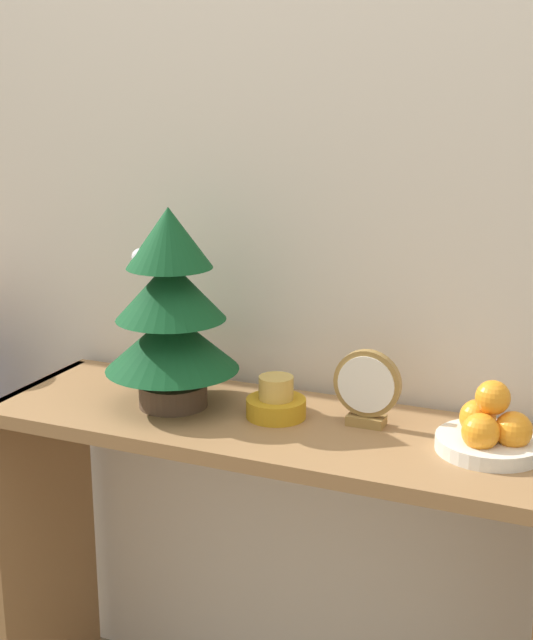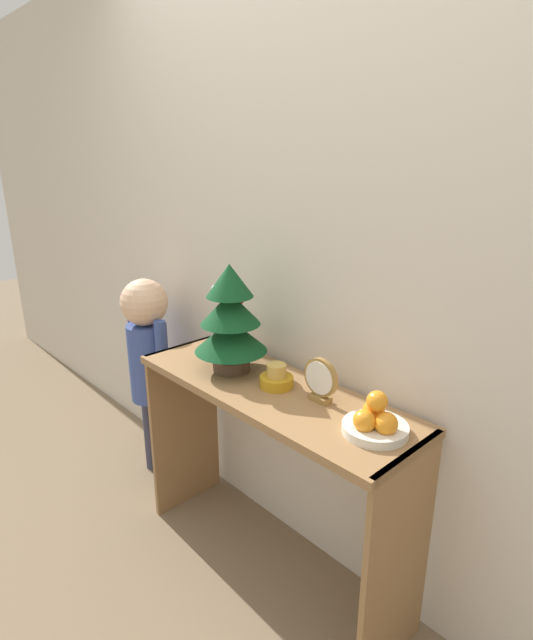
% 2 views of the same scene
% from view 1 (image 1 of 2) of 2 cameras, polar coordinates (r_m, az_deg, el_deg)
% --- Properties ---
extents(back_wall, '(7.00, 0.05, 2.50)m').
position_cam_1_polar(back_wall, '(1.93, 2.87, 8.51)').
color(back_wall, beige).
rests_on(back_wall, ground_plane).
extents(console_table, '(1.17, 0.39, 0.80)m').
position_cam_1_polar(console_table, '(1.90, 0.01, -11.80)').
color(console_table, olive).
rests_on(console_table, ground_plane).
extents(mini_tree, '(0.28, 0.28, 0.42)m').
position_cam_1_polar(mini_tree, '(1.85, -6.15, 0.72)').
color(mini_tree, '#4C3828').
rests_on(mini_tree, console_table).
extents(fruit_bowl, '(0.20, 0.20, 0.14)m').
position_cam_1_polar(fruit_bowl, '(1.71, 14.13, -6.93)').
color(fruit_bowl, silver).
rests_on(fruit_bowl, console_table).
extents(singing_bowl, '(0.12, 0.12, 0.09)m').
position_cam_1_polar(singing_bowl, '(1.82, 0.62, -5.27)').
color(singing_bowl, '#B78419').
rests_on(singing_bowl, console_table).
extents(desk_clock, '(0.14, 0.04, 0.16)m').
position_cam_1_polar(desk_clock, '(1.78, 6.45, -4.39)').
color(desk_clock, olive).
rests_on(desk_clock, console_table).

